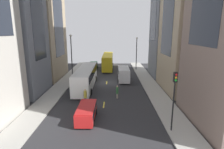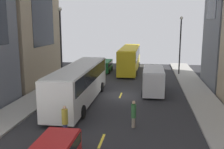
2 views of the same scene
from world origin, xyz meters
The scene contains 15 objects.
ground_plane centered at (0.00, 0.00, 0.00)m, with size 42.47×42.47×0.00m, color #28282B.
sidewalk_west centered at (-7.79, 0.00, 0.07)m, with size 2.90×44.00×0.15m, color #9E9B93.
sidewalk_east centered at (7.79, 0.00, 0.07)m, with size 2.90×44.00×0.15m, color #9E9B93.
lane_stripe_1 centered at (0.00, -10.50, 0.01)m, with size 0.16×2.00×0.01m, color yellow.
lane_stripe_2 centered at (0.00, 0.00, 0.01)m, with size 0.16×2.00×0.01m, color yellow.
lane_stripe_3 centered at (0.00, 10.50, 0.01)m, with size 0.16×2.00×0.01m, color yellow.
lane_stripe_4 centered at (0.00, 21.00, 0.01)m, with size 0.16×2.00×0.01m, color yellow.
city_bus_white centered at (-3.40, -2.82, 2.01)m, with size 2.81×12.76×3.35m.
streetcar_yellow centered at (-0.20, 13.91, 2.12)m, with size 2.70×12.54×3.59m.
delivery_van_white centered at (3.21, 1.35, 1.51)m, with size 2.25×5.47×2.58m.
car_green_2 centered at (-3.85, 12.69, 0.96)m, with size 2.03×4.72×1.63m.
pedestrian_crossing_near centered at (1.79, -8.08, 1.01)m, with size 0.35×0.35×1.91m.
pedestrian_crossing_mid centered at (-2.46, -9.99, 1.03)m, with size 0.40×0.40×1.98m.
streetlamp_near centered at (6.84, 11.67, 4.89)m, with size 0.44×0.44×7.85m.
streetlamp_far centered at (-6.84, 2.41, 5.30)m, with size 0.44×0.44×8.62m.
Camera 2 is at (2.78, -25.31, 7.07)m, focal length 42.31 mm.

